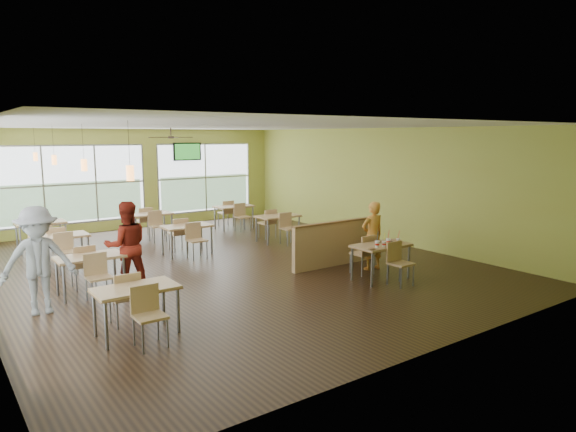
# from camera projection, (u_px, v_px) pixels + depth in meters

# --- Properties ---
(room) EXTENTS (12.00, 12.04, 3.20)m
(room) POSITION_uv_depth(u_px,v_px,m) (225.00, 197.00, 11.77)
(room) COLOR black
(room) RESTS_ON ground
(window_bays) EXTENTS (9.24, 10.24, 2.38)m
(window_bays) POSITION_uv_depth(u_px,v_px,m) (71.00, 197.00, 12.73)
(window_bays) COLOR white
(window_bays) RESTS_ON room
(main_table) EXTENTS (1.22, 1.52, 0.87)m
(main_table) POSITION_uv_depth(u_px,v_px,m) (381.00, 250.00, 10.68)
(main_table) COLOR tan
(main_table) RESTS_ON floor
(half_wall_divider) EXTENTS (2.40, 0.14, 1.04)m
(half_wall_divider) POSITION_uv_depth(u_px,v_px,m) (335.00, 243.00, 11.86)
(half_wall_divider) COLOR tan
(half_wall_divider) RESTS_ON floor
(dining_tables) EXTENTS (6.92, 8.72, 0.87)m
(dining_tables) POSITION_uv_depth(u_px,v_px,m) (155.00, 232.00, 12.69)
(dining_tables) COLOR tan
(dining_tables) RESTS_ON floor
(pendant_lights) EXTENTS (0.11, 7.31, 0.86)m
(pendant_lights) POSITION_uv_depth(u_px,v_px,m) (69.00, 162.00, 10.33)
(pendant_lights) COLOR #2D2119
(pendant_lights) RESTS_ON ceiling
(ceiling_fan) EXTENTS (1.25, 1.25, 0.29)m
(ceiling_fan) POSITION_uv_depth(u_px,v_px,m) (171.00, 137.00, 13.97)
(ceiling_fan) COLOR #2D2119
(ceiling_fan) RESTS_ON ceiling
(tv_backwall) EXTENTS (1.00, 0.07, 0.60)m
(tv_backwall) POSITION_uv_depth(u_px,v_px,m) (187.00, 152.00, 17.41)
(tv_backwall) COLOR black
(tv_backwall) RESTS_ON wall_back
(man_plaid) EXTENTS (0.60, 0.43, 1.54)m
(man_plaid) POSITION_uv_depth(u_px,v_px,m) (372.00, 236.00, 11.46)
(man_plaid) COLOR #D65217
(man_plaid) RESTS_ON floor
(patron_maroon) EXTENTS (0.94, 0.78, 1.74)m
(patron_maroon) POSITION_uv_depth(u_px,v_px,m) (127.00, 246.00, 9.98)
(patron_maroon) COLOR maroon
(patron_maroon) RESTS_ON floor
(patron_grey) EXTENTS (1.24, 0.78, 1.84)m
(patron_grey) POSITION_uv_depth(u_px,v_px,m) (38.00, 261.00, 8.57)
(patron_grey) COLOR slate
(patron_grey) RESTS_ON floor
(cup_blue) EXTENTS (0.10, 0.10, 0.36)m
(cup_blue) POSITION_uv_depth(u_px,v_px,m) (377.00, 244.00, 10.35)
(cup_blue) COLOR white
(cup_blue) RESTS_ON main_table
(cup_yellow) EXTENTS (0.09, 0.09, 0.31)m
(cup_yellow) POSITION_uv_depth(u_px,v_px,m) (384.00, 244.00, 10.41)
(cup_yellow) COLOR white
(cup_yellow) RESTS_ON main_table
(cup_red_near) EXTENTS (0.09, 0.09, 0.34)m
(cup_red_near) POSITION_uv_depth(u_px,v_px,m) (388.00, 241.00, 10.63)
(cup_red_near) COLOR white
(cup_red_near) RESTS_ON main_table
(cup_red_far) EXTENTS (0.08, 0.08, 0.30)m
(cup_red_far) POSITION_uv_depth(u_px,v_px,m) (398.00, 241.00, 10.69)
(cup_red_far) COLOR white
(cup_red_far) RESTS_ON main_table
(food_basket) EXTENTS (0.27, 0.27, 0.06)m
(food_basket) POSITION_uv_depth(u_px,v_px,m) (394.00, 241.00, 10.83)
(food_basket) COLOR black
(food_basket) RESTS_ON main_table
(ketchup_cup) EXTENTS (0.06, 0.06, 0.03)m
(ketchup_cup) POSITION_uv_depth(u_px,v_px,m) (401.00, 242.00, 10.78)
(ketchup_cup) COLOR #B31B0F
(ketchup_cup) RESTS_ON main_table
(wrapper_left) EXTENTS (0.17, 0.16, 0.04)m
(wrapper_left) POSITION_uv_depth(u_px,v_px,m) (371.00, 249.00, 10.16)
(wrapper_left) COLOR #987149
(wrapper_left) RESTS_ON main_table
(wrapper_mid) EXTENTS (0.19, 0.17, 0.04)m
(wrapper_mid) POSITION_uv_depth(u_px,v_px,m) (378.00, 241.00, 10.83)
(wrapper_mid) COLOR #987149
(wrapper_mid) RESTS_ON main_table
(wrapper_right) EXTENTS (0.17, 0.16, 0.04)m
(wrapper_right) POSITION_uv_depth(u_px,v_px,m) (398.00, 244.00, 10.64)
(wrapper_right) COLOR #987149
(wrapper_right) RESTS_ON main_table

